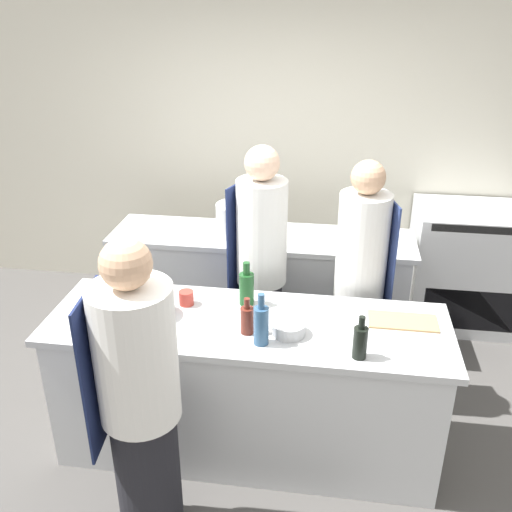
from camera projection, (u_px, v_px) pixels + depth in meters
The scene contains 17 objects.
ground_plane at pixel (248, 442), 3.62m from camera, with size 16.00×16.00×0.00m, color #4C4947.
wall_back at pixel (286, 143), 4.94m from camera, with size 8.00×0.06×2.80m.
prep_counter at pixel (248, 385), 3.43m from camera, with size 2.30×0.75×0.90m.
pass_counter at pixel (261, 286), 4.57m from camera, with size 2.33×0.58×0.90m.
oven_range at pixel (466, 267), 4.76m from camera, with size 0.90×0.67×1.02m.
chef_at_prep_near at pixel (140, 403), 2.69m from camera, with size 0.41×0.39×1.69m.
chef_at_stove at pixel (359, 286), 3.71m from camera, with size 0.37×0.35×1.70m.
chef_at_pass_far at pixel (261, 270), 3.87m from camera, with size 0.39×0.38×1.74m.
bottle_olive_oil at pixel (247, 288), 3.38m from camera, with size 0.09×0.09×0.27m.
bottle_vinegar at pixel (247, 319), 3.10m from camera, with size 0.07×0.07×0.21m.
bottle_wine at pixel (261, 324), 3.00m from camera, with size 0.08×0.08×0.30m.
bottle_cooking_oil at pixel (360, 341), 2.89m from camera, with size 0.07×0.07×0.24m.
bowl_mixing_large at pixel (153, 310), 3.29m from camera, with size 0.25×0.25×0.08m.
bowl_prep_small at pixel (289, 328), 3.11m from camera, with size 0.19×0.19×0.07m.
cup at pixel (186, 298), 3.40m from camera, with size 0.09×0.09×0.09m.
cutting_board at pixel (403, 321), 3.23m from camera, with size 0.39×0.19×0.01m.
stockpot at pixel (236, 219), 4.35m from camera, with size 0.30×0.30×0.24m.
Camera 1 is at (0.46, -2.74, 2.61)m, focal length 40.00 mm.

